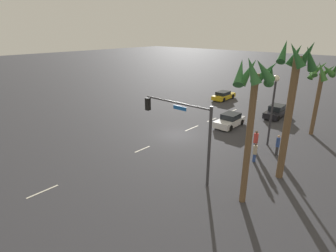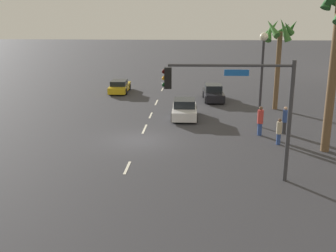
{
  "view_description": "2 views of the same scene",
  "coord_description": "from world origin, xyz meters",
  "px_view_note": "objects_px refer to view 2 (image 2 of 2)",
  "views": [
    {
      "loc": [
        19.77,
        16.54,
        10.2
      ],
      "look_at": [
        2.56,
        1.09,
        1.89
      ],
      "focal_mm": 28.86,
      "sensor_mm": 36.0,
      "label": 1
    },
    {
      "loc": [
        23.92,
        3.36,
        7.56
      ],
      "look_at": [
        2.53,
        1.96,
        1.65
      ],
      "focal_mm": 42.77,
      "sensor_mm": 36.0,
      "label": 2
    }
  ],
  "objects_px": {
    "traffic_signal": "(244,99)",
    "palm_tree_2": "(279,38)",
    "car_0": "(213,93)",
    "car_2": "(120,87)",
    "pedestrian_0": "(260,120)",
    "car_1": "(184,109)",
    "pedestrian_1": "(279,131)",
    "streetlamp": "(262,62)",
    "pedestrian_2": "(285,119)"
  },
  "relations": [
    {
      "from": "pedestrian_1",
      "to": "pedestrian_2",
      "type": "xyz_separation_m",
      "value": [
        -2.5,
        0.87,
        0.11
      ]
    },
    {
      "from": "car_1",
      "to": "palm_tree_2",
      "type": "distance_m",
      "value": 9.74
    },
    {
      "from": "streetlamp",
      "to": "palm_tree_2",
      "type": "distance_m",
      "value": 6.27
    },
    {
      "from": "car_2",
      "to": "pedestrian_1",
      "type": "bearing_deg",
      "value": 37.73
    },
    {
      "from": "car_0",
      "to": "pedestrian_1",
      "type": "height_order",
      "value": "pedestrian_1"
    },
    {
      "from": "car_2",
      "to": "pedestrian_2",
      "type": "height_order",
      "value": "pedestrian_2"
    },
    {
      "from": "traffic_signal",
      "to": "palm_tree_2",
      "type": "relative_size",
      "value": 0.79
    },
    {
      "from": "car_1",
      "to": "traffic_signal",
      "type": "bearing_deg",
      "value": 13.96
    },
    {
      "from": "traffic_signal",
      "to": "pedestrian_0",
      "type": "height_order",
      "value": "traffic_signal"
    },
    {
      "from": "car_0",
      "to": "car_2",
      "type": "bearing_deg",
      "value": -109.77
    },
    {
      "from": "car_0",
      "to": "pedestrian_0",
      "type": "bearing_deg",
      "value": 12.75
    },
    {
      "from": "car_1",
      "to": "pedestrian_2",
      "type": "xyz_separation_m",
      "value": [
        3.81,
        6.75,
        0.32
      ]
    },
    {
      "from": "car_2",
      "to": "palm_tree_2",
      "type": "relative_size",
      "value": 0.61
    },
    {
      "from": "traffic_signal",
      "to": "pedestrian_1",
      "type": "bearing_deg",
      "value": 152.67
    },
    {
      "from": "palm_tree_2",
      "to": "pedestrian_2",
      "type": "bearing_deg",
      "value": -5.75
    },
    {
      "from": "pedestrian_1",
      "to": "palm_tree_2",
      "type": "height_order",
      "value": "palm_tree_2"
    },
    {
      "from": "car_1",
      "to": "pedestrian_0",
      "type": "height_order",
      "value": "pedestrian_0"
    },
    {
      "from": "pedestrian_0",
      "to": "pedestrian_2",
      "type": "bearing_deg",
      "value": 109.2
    },
    {
      "from": "car_0",
      "to": "streetlamp",
      "type": "relative_size",
      "value": 0.68
    },
    {
      "from": "car_1",
      "to": "traffic_signal",
      "type": "height_order",
      "value": "traffic_signal"
    },
    {
      "from": "pedestrian_0",
      "to": "pedestrian_1",
      "type": "distance_m",
      "value": 2.09
    },
    {
      "from": "pedestrian_1",
      "to": "pedestrian_2",
      "type": "relative_size",
      "value": 0.9
    },
    {
      "from": "car_2",
      "to": "palm_tree_2",
      "type": "bearing_deg",
      "value": 64.98
    },
    {
      "from": "car_2",
      "to": "pedestrian_1",
      "type": "xyz_separation_m",
      "value": [
        16.51,
        12.77,
        0.27
      ]
    },
    {
      "from": "car_0",
      "to": "pedestrian_0",
      "type": "relative_size",
      "value": 2.29
    },
    {
      "from": "pedestrian_0",
      "to": "pedestrian_1",
      "type": "relative_size",
      "value": 1.19
    },
    {
      "from": "car_0",
      "to": "traffic_signal",
      "type": "bearing_deg",
      "value": 1.42
    },
    {
      "from": "car_2",
      "to": "pedestrian_0",
      "type": "bearing_deg",
      "value": 39.27
    },
    {
      "from": "car_0",
      "to": "car_2",
      "type": "height_order",
      "value": "car_0"
    },
    {
      "from": "pedestrian_1",
      "to": "car_0",
      "type": "bearing_deg",
      "value": -165.58
    },
    {
      "from": "streetlamp",
      "to": "pedestrian_2",
      "type": "xyz_separation_m",
      "value": [
        1.55,
        1.44,
        -3.56
      ]
    },
    {
      "from": "car_2",
      "to": "pedestrian_2",
      "type": "relative_size",
      "value": 2.53
    },
    {
      "from": "traffic_signal",
      "to": "streetlamp",
      "type": "xyz_separation_m",
      "value": [
        -9.69,
        2.34,
        0.59
      ]
    },
    {
      "from": "car_1",
      "to": "pedestrian_0",
      "type": "distance_m",
      "value": 6.71
    },
    {
      "from": "palm_tree_2",
      "to": "car_1",
      "type": "bearing_deg",
      "value": -65.06
    },
    {
      "from": "car_0",
      "to": "traffic_signal",
      "type": "distance_m",
      "value": 19.05
    },
    {
      "from": "pedestrian_0",
      "to": "pedestrian_2",
      "type": "distance_m",
      "value": 1.81
    },
    {
      "from": "car_0",
      "to": "car_2",
      "type": "xyz_separation_m",
      "value": [
        -3.38,
        -9.4,
        -0.07
      ]
    },
    {
      "from": "car_2",
      "to": "pedestrian_2",
      "type": "bearing_deg",
      "value": 44.26
    },
    {
      "from": "car_2",
      "to": "pedestrian_0",
      "type": "distance_m",
      "value": 18.86
    },
    {
      "from": "traffic_signal",
      "to": "streetlamp",
      "type": "height_order",
      "value": "streetlamp"
    },
    {
      "from": "car_0",
      "to": "pedestrian_0",
      "type": "distance_m",
      "value": 11.51
    },
    {
      "from": "car_1",
      "to": "streetlamp",
      "type": "height_order",
      "value": "streetlamp"
    },
    {
      "from": "car_1",
      "to": "pedestrian_0",
      "type": "relative_size",
      "value": 2.15
    },
    {
      "from": "pedestrian_0",
      "to": "pedestrian_2",
      "type": "relative_size",
      "value": 1.07
    },
    {
      "from": "car_2",
      "to": "pedestrian_1",
      "type": "distance_m",
      "value": 20.88
    },
    {
      "from": "car_0",
      "to": "pedestrian_0",
      "type": "xyz_separation_m",
      "value": [
        11.22,
        2.54,
        0.36
      ]
    },
    {
      "from": "car_2",
      "to": "traffic_signal",
      "type": "relative_size",
      "value": 0.77
    },
    {
      "from": "traffic_signal",
      "to": "pedestrian_1",
      "type": "height_order",
      "value": "traffic_signal"
    },
    {
      "from": "pedestrian_0",
      "to": "palm_tree_2",
      "type": "xyz_separation_m",
      "value": [
        -7.89,
        2.44,
        4.79
      ]
    }
  ]
}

